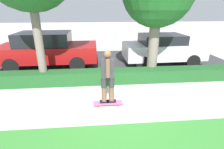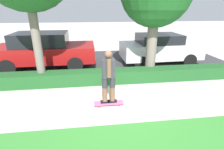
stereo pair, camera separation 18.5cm
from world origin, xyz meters
name	(u,v)px [view 1 (the left image)]	position (x,y,z in m)	size (l,w,h in m)	color
ground_plane	(118,103)	(0.00, 0.00, 0.00)	(60.00, 60.00, 0.00)	#BCB7AD
street_asphalt	(108,62)	(0.00, 4.20, 0.00)	(12.67, 5.00, 0.01)	#38383A
hedge_row	(113,76)	(0.00, 1.60, 0.24)	(12.67, 0.60, 0.49)	#1E5123
skateboard	(108,103)	(-0.30, -0.06, 0.07)	(0.86, 0.24, 0.08)	#DB5B93
skater_person	(108,76)	(-0.30, -0.06, 0.91)	(0.48, 0.40, 1.55)	black
parked_car_front	(48,49)	(-2.87, 3.80, 0.84)	(4.51, 1.98, 1.63)	maroon
parked_car_middle	(163,49)	(2.68, 3.73, 0.78)	(3.89, 1.82, 1.47)	silver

